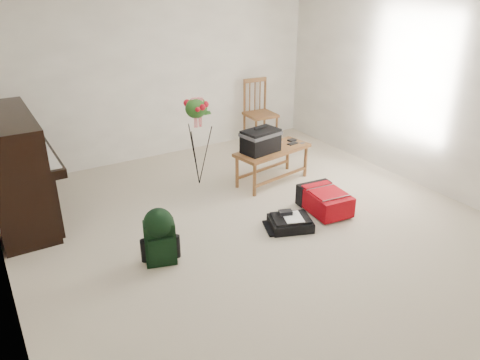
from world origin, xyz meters
TOP-DOWN VIEW (x-y plane):
  - floor at (0.00, 0.00)m, footprint 5.00×5.50m
  - wall_back at (0.00, 2.75)m, footprint 5.00×0.04m
  - wall_right at (2.50, 0.00)m, footprint 0.04×5.50m
  - piano at (-2.19, 1.60)m, footprint 0.71×1.50m
  - bench at (0.71, 1.04)m, footprint 1.11×0.60m
  - dining_chair at (1.56, 2.44)m, footprint 0.47×0.47m
  - red_suitcase at (0.90, 0.05)m, footprint 0.47×0.66m
  - black_duffel at (0.31, -0.11)m, footprint 0.55×0.50m
  - green_backpack at (-1.17, -0.00)m, footprint 0.33×0.31m
  - flower_stand at (-0.02, 1.48)m, footprint 0.48×0.48m

SIDE VIEW (x-z plane):
  - floor at x=0.00m, z-range -0.01..0.01m
  - black_duffel at x=0.31m, z-range -0.03..0.16m
  - red_suitcase at x=0.90m, z-range 0.01..0.27m
  - green_backpack at x=-1.17m, z-range 0.03..0.62m
  - dining_chair at x=1.56m, z-range -0.01..1.03m
  - bench at x=0.71m, z-range 0.17..0.98m
  - flower_stand at x=-0.02m, z-range -0.02..1.19m
  - piano at x=-2.19m, z-range -0.03..1.22m
  - wall_back at x=0.00m, z-range 0.00..2.50m
  - wall_right at x=2.50m, z-range 0.00..2.50m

